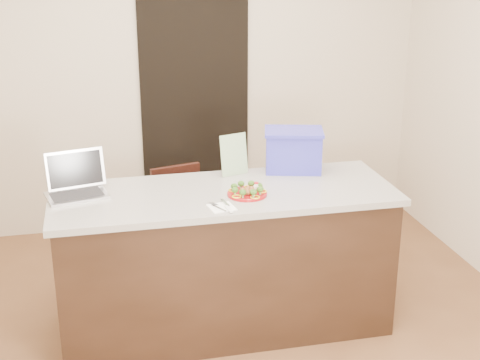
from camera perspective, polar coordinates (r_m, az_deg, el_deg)
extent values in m
plane|color=brown|center=(4.20, -0.57, -13.97)|extent=(4.00, 4.00, 0.00)
plane|color=beige|center=(5.56, -4.99, 9.44)|extent=(4.00, 0.00, 4.00)
plane|color=beige|center=(1.87, 12.48, -12.27)|extent=(4.00, 0.00, 4.00)
cube|color=black|center=(5.63, -3.84, 5.95)|extent=(0.90, 0.02, 2.00)
cube|color=black|center=(4.19, -1.31, -7.10)|extent=(2.00, 0.70, 0.88)
cube|color=beige|center=(4.01, -1.36, -1.21)|extent=(2.06, 0.76, 0.04)
cylinder|color=maroon|center=(3.93, 0.61, -1.21)|extent=(0.24, 0.24, 0.01)
torus|color=maroon|center=(3.93, 0.61, -1.14)|extent=(0.23, 0.23, 0.01)
sphere|color=brown|center=(3.92, 0.61, -0.87)|extent=(0.03, 0.03, 0.03)
sphere|color=brown|center=(3.93, 0.17, -0.86)|extent=(0.03, 0.03, 0.03)
sphere|color=brown|center=(3.91, 0.27, -0.97)|extent=(0.03, 0.03, 0.03)
sphere|color=brown|center=(3.90, 0.58, -1.03)|extent=(0.03, 0.03, 0.03)
sphere|color=brown|center=(3.90, 0.90, -0.99)|extent=(0.03, 0.03, 0.03)
sphere|color=brown|center=(3.92, 1.05, -0.89)|extent=(0.03, 0.03, 0.03)
sphere|color=brown|center=(3.94, 0.94, -0.77)|extent=(0.03, 0.03, 0.03)
sphere|color=brown|center=(3.95, 0.64, -0.72)|extent=(0.03, 0.03, 0.03)
ellipsoid|color=#254913|center=(3.99, 0.97, -0.29)|extent=(0.04, 0.04, 0.03)
ellipsoid|color=#254913|center=(3.99, 0.09, -0.31)|extent=(0.04, 0.04, 0.03)
ellipsoid|color=#254913|center=(3.94, -0.50, -0.54)|extent=(0.04, 0.04, 0.03)
ellipsoid|color=#254913|center=(3.89, -0.44, -0.85)|extent=(0.04, 0.04, 0.03)
ellipsoid|color=#254913|center=(3.85, 0.24, -1.06)|extent=(0.04, 0.04, 0.03)
ellipsoid|color=#254913|center=(3.85, 1.15, -1.04)|extent=(0.04, 0.04, 0.03)
ellipsoid|color=#254913|center=(3.90, 1.73, -0.80)|extent=(0.04, 0.04, 0.03)
ellipsoid|color=#254913|center=(3.95, 1.64, -0.49)|extent=(0.04, 0.04, 0.03)
torus|color=gold|center=(4.01, 0.73, -0.61)|extent=(0.06, 0.06, 0.01)
torus|color=gold|center=(3.96, -0.60, -0.87)|extent=(0.06, 0.06, 0.01)
torus|color=gold|center=(3.87, -0.29, -1.42)|extent=(0.06, 0.06, 0.01)
torus|color=gold|center=(3.86, 1.30, -1.48)|extent=(0.06, 0.06, 0.01)
torus|color=gold|center=(3.95, 1.90, -0.97)|extent=(0.06, 0.06, 0.01)
cube|color=white|center=(3.75, -1.58, -2.35)|extent=(0.16, 0.16, 0.01)
cube|color=#B0B1B5|center=(3.73, -1.82, -2.41)|extent=(0.07, 0.12, 0.00)
cube|color=#B0B1B5|center=(3.79, -2.01, -2.03)|extent=(0.05, 0.06, 0.00)
cube|color=white|center=(3.71, -0.98, -2.49)|extent=(0.03, 0.10, 0.01)
cube|color=#B0B1B5|center=(3.80, -1.29, -1.92)|extent=(0.04, 0.12, 0.00)
cylinder|color=white|center=(3.95, 1.40, -0.83)|extent=(0.03, 0.03, 0.05)
cylinder|color=white|center=(3.94, 1.41, -0.39)|extent=(0.02, 0.02, 0.01)
cylinder|color=red|center=(3.94, 1.41, -0.25)|extent=(0.02, 0.02, 0.01)
cylinder|color=red|center=(3.95, 1.40, -0.87)|extent=(0.03, 0.03, 0.02)
cube|color=#AFAEB3|center=(4.03, -13.74, -1.27)|extent=(0.39, 0.31, 0.02)
cube|color=#AFAEB3|center=(4.10, -13.87, 0.92)|extent=(0.35, 0.14, 0.23)
cube|color=black|center=(4.10, -13.87, 0.90)|extent=(0.32, 0.12, 0.20)
cube|color=black|center=(4.02, -13.75, -1.21)|extent=(0.32, 0.23, 0.00)
cube|color=silver|center=(4.25, -0.52, 2.18)|extent=(0.19, 0.09, 0.26)
cube|color=#3030AD|center=(4.35, 4.57, 2.43)|extent=(0.40, 0.33, 0.25)
cube|color=#3030AD|center=(4.31, 4.62, 4.14)|extent=(0.43, 0.35, 0.02)
cube|color=#34150F|center=(4.76, -5.13, -4.40)|extent=(0.44, 0.44, 0.03)
cube|color=#34150F|center=(4.83, -5.48, -1.16)|extent=(0.36, 0.12, 0.42)
cylinder|color=#34150F|center=(4.69, -6.71, -7.51)|extent=(0.03, 0.03, 0.39)
cylinder|color=#34150F|center=(4.73, -2.90, -7.17)|extent=(0.03, 0.03, 0.39)
cylinder|color=#34150F|center=(4.97, -7.11, -5.89)|extent=(0.03, 0.03, 0.39)
cylinder|color=#34150F|center=(5.01, -3.52, -5.58)|extent=(0.03, 0.03, 0.39)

